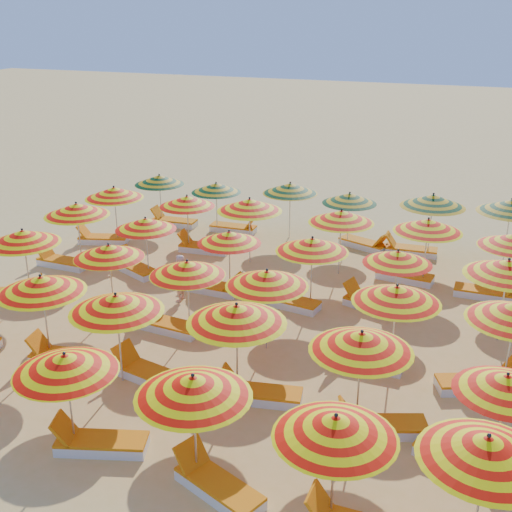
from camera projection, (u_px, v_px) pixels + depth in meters
name	position (u px, v px, depth m)	size (l,w,h in m)	color
ground	(249.00, 317.00, 17.32)	(120.00, 120.00, 0.00)	#E0B063
umbrella_2	(65.00, 364.00, 11.58)	(2.41, 2.41, 2.04)	silver
umbrella_3	(193.00, 387.00, 10.72)	(2.02, 2.02, 2.14)	silver
umbrella_4	(335.00, 427.00, 9.76)	(2.50, 2.50, 2.09)	silver
umbrella_5	(487.00, 448.00, 9.21)	(2.59, 2.59, 2.15)	silver
umbrella_7	(41.00, 285.00, 14.66)	(2.39, 2.39, 2.16)	silver
umbrella_8	(116.00, 303.00, 13.69)	(2.35, 2.35, 2.17)	silver
umbrella_9	(237.00, 314.00, 13.11)	(2.69, 2.69, 2.22)	silver
umbrella_10	(361.00, 342.00, 12.17)	(2.35, 2.35, 2.14)	silver
umbrella_11	(507.00, 384.00, 11.13)	(2.42, 2.42, 1.94)	silver
umbrella_12	(23.00, 237.00, 17.70)	(2.29, 2.29, 2.16)	silver
umbrella_13	(109.00, 251.00, 17.02)	(2.23, 2.23, 2.01)	silver
umbrella_14	(187.00, 268.00, 15.87)	(1.95, 1.95, 2.03)	silver
umbrella_15	(267.00, 279.00, 15.08)	(2.34, 2.34, 2.11)	silver
umbrella_16	(397.00, 294.00, 14.23)	(2.52, 2.52, 2.12)	silver
umbrella_18	(77.00, 210.00, 20.08)	(2.64, 2.64, 2.17)	silver
umbrella_19	(146.00, 224.00, 19.33)	(1.98, 1.98, 1.96)	silver
umbrella_20	(229.00, 237.00, 18.23)	(2.42, 2.42, 1.95)	silver
umbrella_21	(312.00, 245.00, 17.23)	(2.05, 2.05, 2.11)	silver
umbrella_22	(398.00, 257.00, 16.80)	(2.20, 2.20, 1.94)	silver
umbrella_23	(508.00, 268.00, 15.45)	(2.59, 2.59, 2.22)	silver
umbrella_24	(114.00, 193.00, 22.03)	(2.02, 2.02, 2.14)	silver
umbrella_25	(187.00, 201.00, 21.46)	(2.29, 2.29, 2.00)	silver
umbrella_26	(250.00, 205.00, 20.39)	(2.76, 2.76, 2.22)	silver
umbrella_27	(341.00, 217.00, 19.49)	(2.44, 2.44, 2.14)	silver
umbrella_28	(428.00, 226.00, 18.71)	(2.31, 2.31, 2.13)	silver
umbrella_30	(159.00, 180.00, 24.18)	(2.40, 2.40, 2.00)	silver
umbrella_31	(216.00, 188.00, 23.33)	(2.40, 2.40, 1.93)	silver
umbrella_32	(290.00, 188.00, 22.74)	(2.56, 2.56, 2.08)	silver
umbrella_33	(350.00, 198.00, 21.85)	(2.13, 2.13, 1.99)	silver
umbrella_34	(433.00, 201.00, 20.79)	(2.19, 2.19, 2.24)	silver
umbrella_35	(511.00, 206.00, 20.19)	(2.46, 2.46, 2.25)	silver
lounger_1	(100.00, 443.00, 12.07)	(1.83, 1.08, 0.69)	white
lounger_2	(217.00, 486.00, 10.98)	(1.82, 1.18, 0.69)	white
lounger_6	(65.00, 357.00, 15.05)	(1.81, 0.87, 0.69)	white
lounger_7	(148.00, 373.00, 14.38)	(1.81, 0.91, 0.69)	white
lounger_8	(259.00, 394.00, 13.60)	(1.81, 0.89, 0.69)	white
lounger_9	(381.00, 426.00, 12.55)	(1.82, 1.17, 0.69)	white
lounger_10	(465.00, 459.00, 11.64)	(1.82, 1.02, 0.69)	white
lounger_11	(13.00, 294.00, 18.36)	(1.82, 1.20, 0.69)	white
lounger_12	(130.00, 312.00, 17.30)	(1.82, 1.19, 0.69)	white
lounger_13	(167.00, 325.00, 16.57)	(1.78, 0.73, 0.69)	white
lounger_14	(364.00, 360.00, 14.93)	(1.73, 0.58, 0.69)	white
lounger_15	(478.00, 384.00, 13.98)	(1.82, 1.22, 0.69)	white
lounger_16	(62.00, 262.00, 20.70)	(1.74, 0.62, 0.69)	white
lounger_17	(134.00, 268.00, 20.22)	(1.82, 1.24, 0.69)	white
lounger_18	(212.00, 287.00, 18.82)	(1.75, 0.64, 0.69)	white
lounger_19	(288.00, 301.00, 17.91)	(1.80, 0.82, 0.69)	white
lounger_20	(373.00, 304.00, 17.75)	(1.82, 1.03, 0.69)	white
lounger_21	(102.00, 239.00, 22.78)	(1.83, 1.08, 0.69)	white
lounger_22	(203.00, 247.00, 21.95)	(1.78, 0.74, 0.69)	white
lounger_23	(403.00, 276.00, 19.62)	(1.79, 0.77, 0.69)	white
lounger_24	(486.00, 293.00, 18.46)	(1.74, 0.59, 0.69)	white
lounger_25	(173.00, 222.00, 24.61)	(1.76, 0.69, 0.69)	white
lounger_26	(234.00, 228.00, 23.90)	(1.76, 0.67, 0.69)	white
lounger_27	(364.00, 244.00, 22.29)	(1.83, 1.14, 0.69)	white
lounger_28	(410.00, 250.00, 21.72)	(1.77, 0.69, 0.69)	white
beachgoer_a	(179.00, 278.00, 18.09)	(0.50, 0.33, 1.38)	tan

